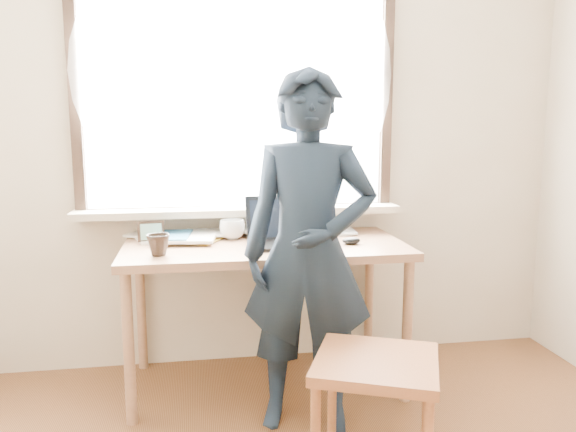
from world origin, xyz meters
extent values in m
cube|color=beige|center=(0.00, 2.00, 1.30)|extent=(3.50, 0.02, 2.60)
cube|color=white|center=(-0.20, 1.99, 1.60)|extent=(1.70, 0.01, 1.30)
cube|color=black|center=(-0.20, 1.97, 0.92)|extent=(1.82, 0.06, 0.06)
cube|color=black|center=(-1.08, 1.97, 1.60)|extent=(0.06, 0.06, 1.30)
cube|color=black|center=(0.68, 1.97, 1.60)|extent=(0.06, 0.06, 1.30)
cube|color=beige|center=(-0.20, 1.90, 0.93)|extent=(1.85, 0.20, 0.04)
cube|color=white|center=(-0.20, 1.91, 1.70)|extent=(1.95, 0.02, 1.65)
cube|color=#926849|center=(-0.09, 1.63, 0.77)|extent=(1.48, 0.74, 0.04)
cylinder|color=#926849|center=(-0.78, 1.31, 0.38)|extent=(0.05, 0.05, 0.75)
cylinder|color=#926849|center=(-0.78, 1.95, 0.38)|extent=(0.05, 0.05, 0.75)
cylinder|color=#926849|center=(0.60, 1.31, 0.38)|extent=(0.05, 0.05, 0.75)
cylinder|color=#926849|center=(0.60, 1.95, 0.38)|extent=(0.05, 0.05, 0.75)
cube|color=black|center=(0.01, 1.55, 0.80)|extent=(0.39, 0.29, 0.02)
cube|color=black|center=(-0.01, 1.68, 0.92)|extent=(0.37, 0.11, 0.24)
cube|color=black|center=(-0.01, 1.68, 0.92)|extent=(0.32, 0.09, 0.20)
cube|color=black|center=(0.01, 1.54, 0.81)|extent=(0.33, 0.18, 0.00)
imported|color=white|center=(-0.25, 1.77, 0.85)|extent=(0.18, 0.18, 0.11)
imported|color=black|center=(-0.63, 1.44, 0.85)|extent=(0.13, 0.13, 0.10)
ellipsoid|color=black|center=(0.36, 1.53, 0.81)|extent=(0.10, 0.07, 0.04)
cube|color=teal|center=(-0.64, 1.84, 0.80)|extent=(0.28, 0.33, 0.02)
cube|color=white|center=(-0.14, 1.84, 0.80)|extent=(0.24, 0.29, 0.01)
cube|color=white|center=(-0.56, 1.76, 0.82)|extent=(0.36, 0.37, 0.02)
cube|color=white|center=(-0.52, 1.78, 0.82)|extent=(0.37, 0.38, 0.02)
cube|color=gold|center=(-0.62, 1.79, 0.81)|extent=(0.32, 0.30, 0.00)
cube|color=white|center=(-0.54, 1.81, 0.82)|extent=(0.25, 0.27, 0.01)
cube|color=white|center=(-0.11, 1.88, 0.83)|extent=(0.31, 0.33, 0.02)
cube|color=#B83922|center=(-0.66, 1.78, 0.83)|extent=(0.33, 0.31, 0.01)
imported|color=white|center=(-0.56, 1.87, 0.81)|extent=(0.19, 0.25, 0.02)
imported|color=white|center=(0.30, 1.85, 0.80)|extent=(0.18, 0.23, 0.02)
cube|color=black|center=(-0.69, 1.73, 0.85)|extent=(0.14, 0.04, 0.11)
cube|color=#4A7534|center=(-0.69, 1.73, 0.85)|extent=(0.11, 0.02, 0.08)
cube|color=brown|center=(0.25, 0.76, 0.47)|extent=(0.63, 0.61, 0.04)
cylinder|color=brown|center=(0.14, 1.02, 0.23)|extent=(0.04, 0.04, 0.45)
cylinder|color=brown|center=(0.52, 0.86, 0.23)|extent=(0.04, 0.04, 0.45)
imported|color=black|center=(0.06, 1.19, 0.84)|extent=(0.70, 0.55, 1.67)
camera|label=1|loc=(-0.45, -1.28, 1.43)|focal=35.00mm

